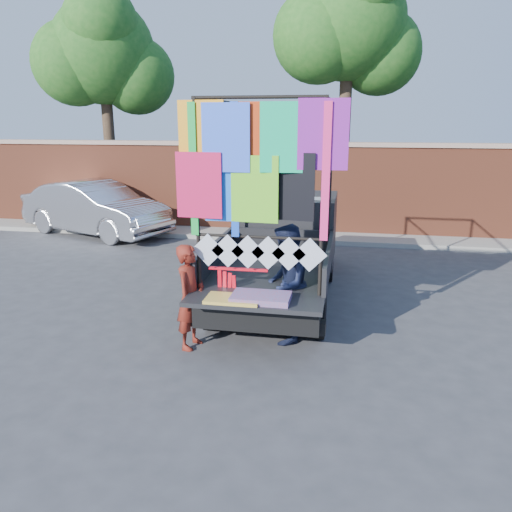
% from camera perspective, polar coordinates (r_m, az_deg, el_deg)
% --- Properties ---
extents(ground, '(90.00, 90.00, 0.00)m').
position_cam_1_polar(ground, '(8.00, 0.66, -8.27)').
color(ground, '#38383A').
rests_on(ground, ground).
extents(brick_wall, '(30.00, 0.45, 2.61)m').
position_cam_1_polar(brick_wall, '(14.40, 5.62, 7.75)').
color(brick_wall, brown).
rests_on(brick_wall, ground).
extents(curb, '(30.00, 1.20, 0.12)m').
position_cam_1_polar(curb, '(13.94, 5.22, 2.22)').
color(curb, gray).
rests_on(curb, ground).
extents(tree_left, '(4.20, 3.30, 7.05)m').
position_cam_1_polar(tree_left, '(17.30, -17.14, 21.03)').
color(tree_left, '#38281C').
rests_on(tree_left, ground).
extents(tree_mid, '(4.20, 3.30, 7.73)m').
position_cam_1_polar(tree_mid, '(15.54, 10.61, 24.31)').
color(tree_mid, '#38281C').
rests_on(tree_mid, ground).
extents(pickup_truck, '(2.21, 5.56, 3.50)m').
position_cam_1_polar(pickup_truck, '(9.61, 3.21, 1.34)').
color(pickup_truck, black).
rests_on(pickup_truck, ground).
extents(sedan, '(4.89, 3.13, 1.52)m').
position_cam_1_polar(sedan, '(15.03, -17.87, 5.22)').
color(sedan, silver).
rests_on(sedan, ground).
extents(woman, '(0.46, 0.61, 1.53)m').
position_cam_1_polar(woman, '(7.19, -7.51, -4.64)').
color(woman, maroon).
rests_on(woman, ground).
extents(man, '(0.70, 0.89, 1.77)m').
position_cam_1_polar(man, '(7.29, 3.38, -3.24)').
color(man, '#161D38').
rests_on(man, ground).
extents(streamer_bundle, '(0.86, 0.07, 0.60)m').
position_cam_1_polar(streamer_bundle, '(7.17, -2.79, -2.83)').
color(streamer_bundle, '#FC0D1F').
rests_on(streamer_bundle, ground).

